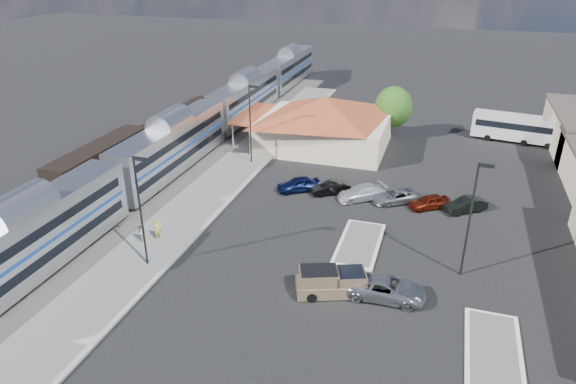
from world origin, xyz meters
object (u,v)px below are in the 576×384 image
(pickup_truck, at_px, (336,282))
(coach_bus, at_px, (518,127))
(station_depot, at_px, (324,122))
(suv, at_px, (386,289))

(pickup_truck, height_order, coach_bus, coach_bus)
(station_depot, xyz_separation_m, pickup_truck, (8.14, -29.10, -2.22))
(station_depot, height_order, suv, station_depot)
(suv, bearing_deg, pickup_truck, 97.22)
(suv, xyz_separation_m, coach_bus, (11.22, 37.39, 1.22))
(station_depot, xyz_separation_m, suv, (11.59, -28.58, -2.37))
(pickup_truck, distance_m, coach_bus, 40.67)
(pickup_truck, bearing_deg, station_depot, -5.25)
(pickup_truck, distance_m, suv, 3.49)
(station_depot, distance_m, pickup_truck, 30.30)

